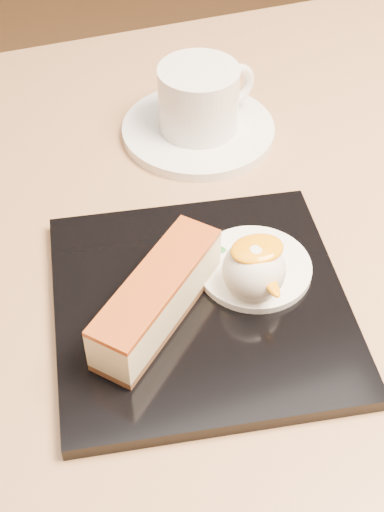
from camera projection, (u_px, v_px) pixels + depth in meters
name	position (u px, v px, depth m)	size (l,w,h in m)	color
table	(241.00, 371.00, 0.70)	(0.80, 0.80, 0.72)	black
dessert_plate	(201.00, 305.00, 0.54)	(0.22, 0.22, 0.01)	black
cheesecake	(157.00, 298.00, 0.51)	(0.12, 0.11, 0.04)	brown
cream_smear	(254.00, 268.00, 0.56)	(0.09, 0.09, 0.01)	white
ice_cream_scoop	(254.00, 270.00, 0.53)	(0.05, 0.05, 0.05)	white
mango_sauce	(257.00, 249.00, 0.52)	(0.04, 0.03, 0.01)	#FF9708
mint_sprig	(209.00, 252.00, 0.56)	(0.03, 0.02, 0.00)	#287B2F
saucer	(198.00, 130.00, 0.70)	(0.15, 0.15, 0.01)	white
coffee_cup	(200.00, 97.00, 0.68)	(0.10, 0.08, 0.06)	white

